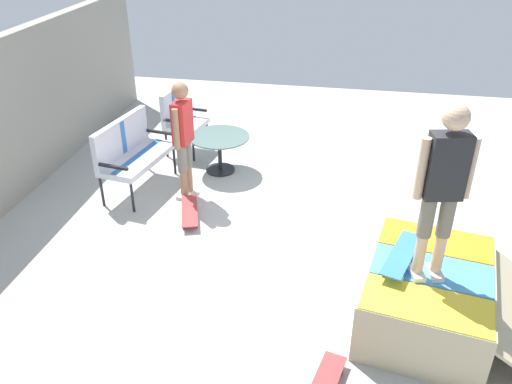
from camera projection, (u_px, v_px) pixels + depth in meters
ground_plane at (301, 244)px, 6.44m from camera, size 12.00×12.00×0.10m
skate_ramp at (430, 296)px, 5.05m from camera, size 1.87×2.20×0.63m
patio_bench at (130, 149)px, 7.29m from camera, size 1.32×0.75×1.02m
patio_chair_near_house at (179, 116)px, 8.39m from camera, size 0.70×0.64×1.02m
patio_table at (220, 146)px, 7.87m from camera, size 0.90×0.90×0.57m
person_watching at (183, 133)px, 6.91m from camera, size 0.48×0.27×1.64m
person_skater at (443, 183)px, 4.37m from camera, size 0.29×0.47×1.65m
skateboard_by_bench at (190, 211)px, 6.86m from camera, size 0.82×0.43×0.10m
skateboard_on_ramp at (402, 255)px, 4.96m from camera, size 0.82×0.44×0.10m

